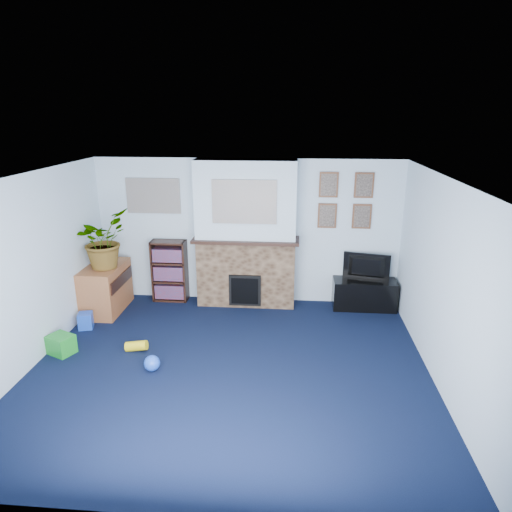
# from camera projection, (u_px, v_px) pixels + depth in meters

# --- Properties ---
(floor) EXTENTS (5.00, 4.50, 0.01)m
(floor) POSITION_uv_depth(u_px,v_px,m) (230.00, 368.00, 5.79)
(floor) COLOR black
(floor) RESTS_ON ground
(ceiling) EXTENTS (5.00, 4.50, 0.01)m
(ceiling) POSITION_uv_depth(u_px,v_px,m) (226.00, 178.00, 5.06)
(ceiling) COLOR white
(ceiling) RESTS_ON wall_back
(wall_back) EXTENTS (5.00, 0.04, 2.40)m
(wall_back) POSITION_uv_depth(u_px,v_px,m) (247.00, 232.00, 7.56)
(wall_back) COLOR silver
(wall_back) RESTS_ON ground
(wall_front) EXTENTS (5.00, 0.04, 2.40)m
(wall_front) POSITION_uv_depth(u_px,v_px,m) (183.00, 389.00, 3.29)
(wall_front) COLOR silver
(wall_front) RESTS_ON ground
(wall_left) EXTENTS (0.04, 4.50, 2.40)m
(wall_left) POSITION_uv_depth(u_px,v_px,m) (27.00, 273.00, 5.63)
(wall_left) COLOR silver
(wall_left) RESTS_ON ground
(wall_right) EXTENTS (0.04, 4.50, 2.40)m
(wall_right) POSITION_uv_depth(u_px,v_px,m) (444.00, 286.00, 5.22)
(wall_right) COLOR silver
(wall_right) RESTS_ON ground
(chimney_breast) EXTENTS (1.72, 0.50, 2.40)m
(chimney_breast) POSITION_uv_depth(u_px,v_px,m) (246.00, 236.00, 7.37)
(chimney_breast) COLOR brown
(chimney_breast) RESTS_ON ground
(collage_main) EXTENTS (1.00, 0.03, 0.68)m
(collage_main) POSITION_uv_depth(u_px,v_px,m) (244.00, 202.00, 6.99)
(collage_main) COLOR gray
(collage_main) RESTS_ON chimney_breast
(collage_left) EXTENTS (0.90, 0.03, 0.58)m
(collage_left) POSITION_uv_depth(u_px,v_px,m) (153.00, 196.00, 7.49)
(collage_left) COLOR gray
(collage_left) RESTS_ON wall_back
(portrait_tl) EXTENTS (0.30, 0.03, 0.40)m
(portrait_tl) POSITION_uv_depth(u_px,v_px,m) (329.00, 185.00, 7.19)
(portrait_tl) COLOR brown
(portrait_tl) RESTS_ON wall_back
(portrait_tr) EXTENTS (0.30, 0.03, 0.40)m
(portrait_tr) POSITION_uv_depth(u_px,v_px,m) (364.00, 185.00, 7.15)
(portrait_tr) COLOR brown
(portrait_tr) RESTS_ON wall_back
(portrait_bl) EXTENTS (0.30, 0.03, 0.40)m
(portrait_bl) POSITION_uv_depth(u_px,v_px,m) (327.00, 216.00, 7.35)
(portrait_bl) COLOR brown
(portrait_bl) RESTS_ON wall_back
(portrait_br) EXTENTS (0.30, 0.03, 0.40)m
(portrait_br) POSITION_uv_depth(u_px,v_px,m) (362.00, 216.00, 7.30)
(portrait_br) COLOR brown
(portrait_br) RESTS_ON wall_back
(tv_stand) EXTENTS (1.02, 0.43, 0.48)m
(tv_stand) POSITION_uv_depth(u_px,v_px,m) (364.00, 295.00, 7.49)
(tv_stand) COLOR black
(tv_stand) RESTS_ON ground
(television) EXTENTS (0.75, 0.26, 0.43)m
(television) POSITION_uv_depth(u_px,v_px,m) (366.00, 267.00, 7.37)
(television) COLOR black
(television) RESTS_ON tv_stand
(bookshelf) EXTENTS (0.58, 0.28, 1.05)m
(bookshelf) POSITION_uv_depth(u_px,v_px,m) (170.00, 272.00, 7.74)
(bookshelf) COLOR black
(bookshelf) RESTS_ON ground
(sideboard) EXTENTS (0.54, 0.98, 0.76)m
(sideboard) POSITION_uv_depth(u_px,v_px,m) (106.00, 290.00, 7.38)
(sideboard) COLOR #985630
(sideboard) RESTS_ON ground
(potted_plant) EXTENTS (0.78, 0.87, 0.90)m
(potted_plant) POSITION_uv_depth(u_px,v_px,m) (102.00, 240.00, 7.06)
(potted_plant) COLOR #26661E
(potted_plant) RESTS_ON sideboard
(mantel_clock) EXTENTS (0.09, 0.05, 0.13)m
(mantel_clock) POSITION_uv_depth(u_px,v_px,m) (239.00, 234.00, 7.33)
(mantel_clock) COLOR gold
(mantel_clock) RESTS_ON chimney_breast
(mantel_candle) EXTENTS (0.05, 0.05, 0.16)m
(mantel_candle) POSITION_uv_depth(u_px,v_px,m) (264.00, 234.00, 7.29)
(mantel_candle) COLOR #B2BFC6
(mantel_candle) RESTS_ON chimney_breast
(mantel_teddy) EXTENTS (0.12, 0.12, 0.12)m
(mantel_teddy) POSITION_uv_depth(u_px,v_px,m) (208.00, 234.00, 7.37)
(mantel_teddy) COLOR slate
(mantel_teddy) RESTS_ON chimney_breast
(mantel_can) EXTENTS (0.06, 0.06, 0.12)m
(mantel_can) POSITION_uv_depth(u_px,v_px,m) (289.00, 236.00, 7.26)
(mantel_can) COLOR blue
(mantel_can) RESTS_ON chimney_breast
(green_crate) EXTENTS (0.40, 0.37, 0.26)m
(green_crate) POSITION_uv_depth(u_px,v_px,m) (61.00, 344.00, 6.10)
(green_crate) COLOR #198C26
(green_crate) RESTS_ON ground
(toy_ball) EXTENTS (0.20, 0.20, 0.20)m
(toy_ball) POSITION_uv_depth(u_px,v_px,m) (152.00, 364.00, 5.71)
(toy_ball) COLOR blue
(toy_ball) RESTS_ON ground
(toy_block) EXTENTS (0.24, 0.24, 0.24)m
(toy_block) POSITION_uv_depth(u_px,v_px,m) (86.00, 321.00, 6.81)
(toy_block) COLOR blue
(toy_block) RESTS_ON ground
(toy_tube) EXTENTS (0.31, 0.14, 0.18)m
(toy_tube) POSITION_uv_depth(u_px,v_px,m) (137.00, 346.00, 6.18)
(toy_tube) COLOR yellow
(toy_tube) RESTS_ON ground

